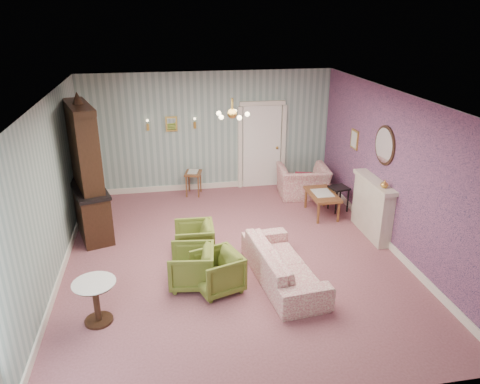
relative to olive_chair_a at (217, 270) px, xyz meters
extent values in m
plane|color=#975861|center=(0.42, 1.02, -0.36)|extent=(7.00, 7.00, 0.00)
plane|color=white|center=(0.42, 1.02, 2.54)|extent=(7.00, 7.00, 0.00)
plane|color=gray|center=(0.42, 4.52, 1.09)|extent=(6.00, 0.00, 6.00)
plane|color=gray|center=(0.42, -2.48, 1.09)|extent=(6.00, 0.00, 6.00)
plane|color=gray|center=(-2.58, 1.02, 1.09)|extent=(0.00, 7.00, 7.00)
plane|color=gray|center=(3.42, 1.02, 1.09)|extent=(0.00, 7.00, 7.00)
plane|color=#C1608A|center=(3.41, 1.02, 1.09)|extent=(0.00, 7.00, 7.00)
imported|color=olive|center=(0.00, 0.00, 0.00)|extent=(0.84, 0.87, 0.72)
imported|color=olive|center=(-0.39, 0.22, 0.01)|extent=(0.76, 0.80, 0.73)
imported|color=olive|center=(-0.28, 1.15, 0.00)|extent=(0.67, 0.72, 0.71)
imported|color=#AB4459|center=(1.11, 0.08, 0.06)|extent=(0.84, 2.19, 0.84)
imported|color=#AB4459|center=(2.55, 3.58, 0.14)|extent=(1.21, 0.84, 1.01)
imported|color=gold|center=(3.26, 1.02, 0.87)|extent=(0.15, 0.15, 0.15)
cube|color=maroon|center=(2.50, 3.43, 0.12)|extent=(0.41, 0.28, 0.39)
camera|label=1|loc=(-0.76, -6.28, 3.89)|focal=34.30mm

